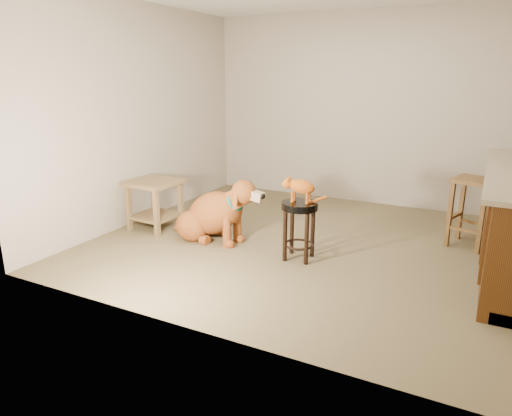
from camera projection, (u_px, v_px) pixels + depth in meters
The scene contains 7 objects.
floor at pixel (312, 245), 4.93m from camera, with size 4.50×4.00×0.01m, color brown.
room_shell at pixel (318, 84), 4.46m from camera, with size 4.54×4.04×2.62m.
padded_stool at pixel (299, 219), 4.45m from camera, with size 0.36×0.36×0.58m.
wood_stool at pixel (471, 211), 4.80m from camera, with size 0.50×0.50×0.74m.
side_table at pixel (155, 197), 5.37m from camera, with size 0.59×0.59×0.58m.
golden_retriever at pixel (214, 215), 5.00m from camera, with size 1.23×0.63×0.78m.
tabby_kitten at pixel (299, 187), 4.36m from camera, with size 0.44×0.19×0.28m.
Camera 1 is at (1.57, -4.38, 1.77)m, focal length 32.00 mm.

